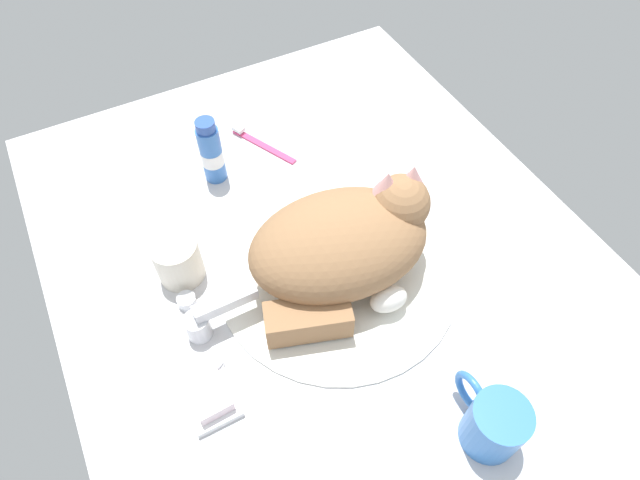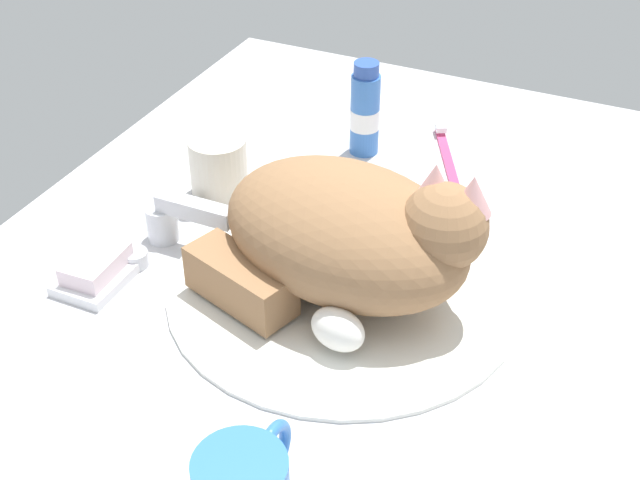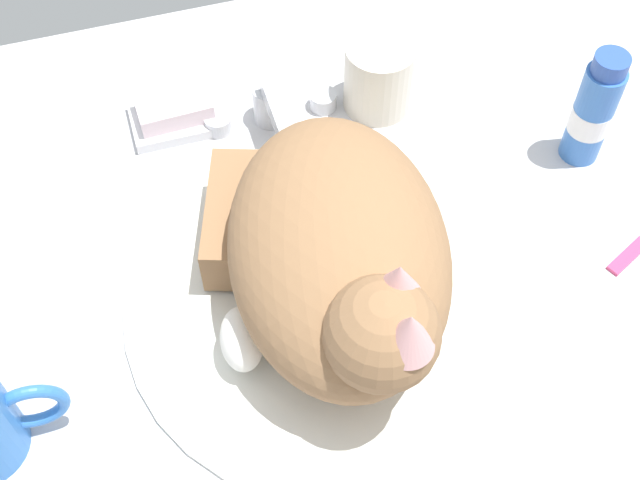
# 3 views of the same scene
# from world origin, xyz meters

# --- Properties ---
(ground_plane) EXTENTS (1.10, 0.83, 0.03)m
(ground_plane) POSITION_xyz_m (0.00, 0.00, -0.01)
(ground_plane) COLOR silver
(sink_basin) EXTENTS (0.37, 0.37, 0.01)m
(sink_basin) POSITION_xyz_m (0.00, 0.00, 0.00)
(sink_basin) COLOR silver
(sink_basin) RESTS_ON ground_plane
(faucet) EXTENTS (0.14, 0.11, 0.06)m
(faucet) POSITION_xyz_m (0.00, 0.21, 0.03)
(faucet) COLOR silver
(faucet) RESTS_ON ground_plane
(cat) EXTENTS (0.22, 0.30, 0.16)m
(cat) POSITION_xyz_m (-0.00, -0.01, 0.08)
(cat) COLOR #936B47
(cat) RESTS_ON sink_basin
(rinse_cup) EXTENTS (0.07, 0.07, 0.08)m
(rinse_cup) POSITION_xyz_m (0.11, 0.21, 0.04)
(rinse_cup) COLOR silver
(rinse_cup) RESTS_ON ground_plane
(soap_dish) EXTENTS (0.09, 0.06, 0.01)m
(soap_dish) POSITION_xyz_m (-0.09, 0.25, 0.01)
(soap_dish) COLOR white
(soap_dish) RESTS_ON ground_plane
(soap_bar) EXTENTS (0.07, 0.05, 0.02)m
(soap_bar) POSITION_xyz_m (-0.09, 0.25, 0.02)
(soap_bar) COLOR silver
(soap_bar) RESTS_ON soap_dish
(toothpaste_bottle) EXTENTS (0.04, 0.04, 0.13)m
(toothpaste_bottle) POSITION_xyz_m (0.28, 0.09, 0.06)
(toothpaste_bottle) COLOR #3870C6
(toothpaste_bottle) RESTS_ON ground_plane
(toothbrush) EXTENTS (0.14, 0.08, 0.02)m
(toothbrush) POSITION_xyz_m (0.32, -0.01, 0.01)
(toothbrush) COLOR #D83F72
(toothbrush) RESTS_ON ground_plane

